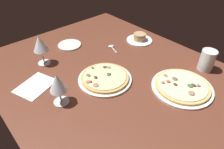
# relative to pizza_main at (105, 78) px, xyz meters

# --- Properties ---
(dining_table) EXTENTS (1.50, 1.10, 0.04)m
(dining_table) POSITION_rel_pizza_main_xyz_m (0.04, 0.06, -0.03)
(dining_table) COLOR brown
(dining_table) RESTS_ON ground
(pizza_main) EXTENTS (0.28, 0.28, 0.03)m
(pizza_main) POSITION_rel_pizza_main_xyz_m (0.00, 0.00, 0.00)
(pizza_main) COLOR silver
(pizza_main) RESTS_ON dining_table
(pizza_side) EXTENTS (0.30, 0.30, 0.03)m
(pizza_side) POSITION_rel_pizza_main_xyz_m (0.30, 0.24, 0.00)
(pizza_side) COLOR white
(pizza_side) RESTS_ON dining_table
(ramekin_on_saucer) EXTENTS (0.17, 0.17, 0.05)m
(ramekin_on_saucer) POSITION_rel_pizza_main_xyz_m (-0.17, 0.45, 0.01)
(ramekin_on_saucer) COLOR white
(ramekin_on_saucer) RESTS_ON dining_table
(wine_glass_far) EXTENTS (0.08, 0.08, 0.16)m
(wine_glass_far) POSITION_rel_pizza_main_xyz_m (-0.01, -0.25, 0.10)
(wine_glass_far) COLOR silver
(wine_glass_far) RESTS_ON dining_table
(wine_glass_near) EXTENTS (0.08, 0.08, 0.17)m
(wine_glass_near) POSITION_rel_pizza_main_xyz_m (-0.35, -0.16, 0.11)
(wine_glass_near) COLOR silver
(wine_glass_near) RESTS_ON dining_table
(water_glass) EXTENTS (0.08, 0.08, 0.12)m
(water_glass) POSITION_rel_pizza_main_xyz_m (0.30, 0.47, 0.04)
(water_glass) COLOR silver
(water_glass) RESTS_ON dining_table
(side_plate) EXTENTS (0.15, 0.15, 0.01)m
(side_plate) POSITION_rel_pizza_main_xyz_m (-0.43, 0.06, -0.01)
(side_plate) COLOR silver
(side_plate) RESTS_ON dining_table
(paper_menu) EXTENTS (0.19, 0.22, 0.00)m
(paper_menu) POSITION_rel_pizza_main_xyz_m (-0.19, -0.29, -0.01)
(paper_menu) COLOR white
(paper_menu) RESTS_ON dining_table
(spoon) EXTENTS (0.11, 0.05, 0.01)m
(spoon) POSITION_rel_pizza_main_xyz_m (-0.22, 0.25, -0.01)
(spoon) COLOR silver
(spoon) RESTS_ON dining_table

